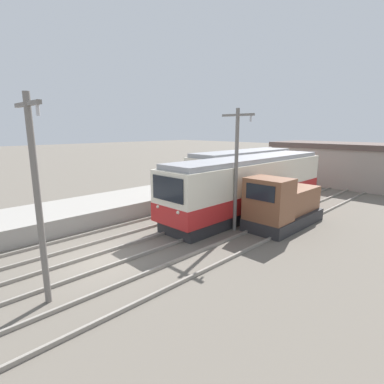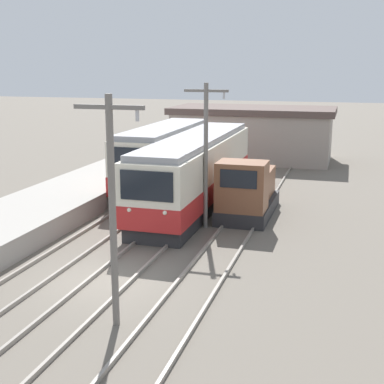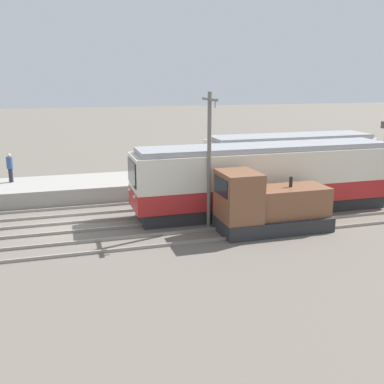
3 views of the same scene
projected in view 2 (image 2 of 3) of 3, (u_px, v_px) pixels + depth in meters
ground_plane at (106, 280)px, 18.66m from camera, size 200.00×200.00×0.00m
track_left at (41, 270)px, 19.36m from camera, size 1.54×60.00×0.14m
track_center at (111, 279)px, 18.59m from camera, size 1.54×60.00×0.14m
track_right at (194, 289)px, 17.77m from camera, size 1.54×60.00×0.14m
commuter_train_left at (165, 161)px, 31.89m from camera, size 2.84×10.65×3.85m
commuter_train_center at (196, 174)px, 28.28m from camera, size 2.84×14.64×3.74m
shunting_locomotive at (248, 192)px, 26.44m from camera, size 2.40×5.45×3.00m
catenary_mast_near at (113, 204)px, 14.64m from camera, size 2.00×0.20×6.59m
catenary_mast_mid at (206, 150)px, 23.97m from camera, size 2.00×0.20×6.59m
station_building at (253, 133)px, 42.32m from camera, size 12.60×6.30×4.17m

